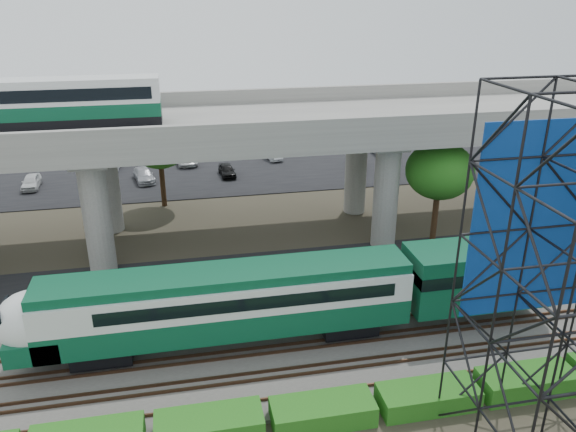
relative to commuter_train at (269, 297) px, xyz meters
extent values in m
plane|color=#474233|center=(0.35, -2.00, -2.88)|extent=(140.00, 140.00, 0.00)
cube|color=slate|center=(0.35, 0.00, -2.78)|extent=(90.00, 12.00, 0.20)
cube|color=black|center=(0.35, 8.50, -2.84)|extent=(90.00, 5.00, 0.08)
cube|color=black|center=(0.35, 32.00, -2.84)|extent=(90.00, 18.00, 0.08)
cube|color=slate|center=(0.35, 54.00, -2.87)|extent=(140.00, 40.00, 0.03)
cube|color=#472D1E|center=(0.35, -4.72, -2.60)|extent=(90.00, 0.08, 0.16)
cube|color=#472D1E|center=(0.35, -3.28, -2.60)|extent=(90.00, 0.08, 0.16)
cube|color=#472D1E|center=(0.35, -2.72, -2.60)|extent=(90.00, 0.08, 0.16)
cube|color=#472D1E|center=(0.35, -1.28, -2.60)|extent=(90.00, 0.08, 0.16)
cube|color=#472D1E|center=(0.35, -0.72, -2.60)|extent=(90.00, 0.08, 0.16)
cube|color=#472D1E|center=(0.35, 0.72, -2.60)|extent=(90.00, 0.08, 0.16)
cube|color=#472D1E|center=(0.35, 1.28, -2.60)|extent=(90.00, 0.08, 0.16)
cube|color=#472D1E|center=(0.35, 2.72, -2.60)|extent=(90.00, 0.08, 0.16)
cube|color=#472D1E|center=(0.35, 3.28, -2.60)|extent=(90.00, 0.08, 0.16)
cube|color=#472D1E|center=(0.35, 4.72, -2.60)|extent=(90.00, 0.08, 0.16)
cube|color=black|center=(-8.62, 0.00, -2.07)|extent=(3.00, 2.20, 0.90)
cube|color=black|center=(4.38, 0.00, -2.07)|extent=(3.00, 2.20, 0.90)
cube|color=#0A4A2E|center=(-2.12, 0.00, -0.92)|extent=(19.00, 3.00, 1.40)
cube|color=silver|center=(-2.12, 0.00, 0.53)|extent=(19.00, 3.00, 1.50)
cube|color=#0A4A2E|center=(-2.12, 0.00, 1.53)|extent=(19.00, 2.60, 0.50)
cube|color=black|center=(-1.12, 0.00, 0.58)|extent=(15.00, 3.06, 0.70)
ellipsoid|color=silver|center=(-11.62, 0.00, -0.02)|extent=(3.60, 3.00, 3.20)
cube|color=#0A4A2E|center=(-11.62, 0.00, -1.07)|extent=(2.60, 3.00, 1.10)
cube|color=black|center=(-12.72, 0.00, 0.48)|extent=(0.48, 2.00, 1.09)
cube|color=#0A4A2E|center=(11.88, 0.00, 0.08)|extent=(8.00, 3.00, 3.40)
cube|color=#9E9B93|center=(0.35, 14.00, 5.72)|extent=(80.00, 12.00, 1.20)
cube|color=#9E9B93|center=(0.35, 8.25, 6.87)|extent=(80.00, 0.50, 1.10)
cube|color=#9E9B93|center=(0.35, 19.75, 6.87)|extent=(80.00, 0.50, 1.10)
cylinder|color=#9E9B93|center=(-9.65, 10.50, 1.12)|extent=(1.80, 1.80, 8.00)
cylinder|color=#9E9B93|center=(-9.65, 17.50, 1.12)|extent=(1.80, 1.80, 8.00)
cube|color=#9E9B93|center=(-9.65, 14.00, 4.82)|extent=(2.40, 9.00, 0.60)
cylinder|color=#9E9B93|center=(10.35, 10.50, 1.12)|extent=(1.80, 1.80, 8.00)
cylinder|color=#9E9B93|center=(10.35, 17.50, 1.12)|extent=(1.80, 1.80, 8.00)
cube|color=#9E9B93|center=(10.35, 14.00, 4.82)|extent=(2.40, 9.00, 0.60)
cylinder|color=#9E9B93|center=(28.35, 17.50, 1.12)|extent=(1.80, 1.80, 8.00)
cube|color=black|center=(-11.01, 14.00, 6.67)|extent=(12.00, 2.50, 0.70)
cube|color=#0A4A2E|center=(-11.01, 14.00, 7.47)|extent=(12.00, 2.50, 0.90)
cube|color=silver|center=(-11.01, 14.00, 8.57)|extent=(12.00, 2.50, 1.30)
cube|color=black|center=(-11.01, 14.00, 8.62)|extent=(11.00, 2.56, 0.80)
cube|color=silver|center=(-11.01, 14.00, 9.37)|extent=(12.00, 2.40, 0.30)
cube|color=navy|center=(11.03, -6.95, 6.42)|extent=(8.10, 0.08, 8.25)
cube|color=#196216|center=(-3.65, -6.30, -2.31)|extent=(4.60, 1.80, 1.15)
cube|color=#196216|center=(1.35, -6.30, -2.37)|extent=(4.60, 1.80, 1.03)
cube|color=#196216|center=(6.35, -6.30, -2.38)|extent=(4.60, 1.80, 1.01)
cube|color=#196216|center=(11.35, -6.30, -2.32)|extent=(4.60, 1.80, 1.12)
cylinder|color=#382314|center=(14.35, 10.50, -0.48)|extent=(0.44, 0.44, 4.80)
ellipsoid|color=#196216|center=(14.35, 10.50, 2.72)|extent=(4.94, 4.94, 4.18)
cylinder|color=#382314|center=(-5.65, 22.00, -0.48)|extent=(0.44, 0.44, 4.80)
ellipsoid|color=#196216|center=(-5.65, 22.00, 2.72)|extent=(4.94, 4.94, 4.18)
imported|color=silver|center=(-18.05, 29.00, -2.17)|extent=(1.61, 3.73, 1.25)
imported|color=#B6B7BE|center=(-10.86, 34.00, -2.14)|extent=(2.00, 4.16, 1.32)
imported|color=#9A9AA1|center=(-7.63, 29.00, -2.19)|extent=(2.54, 4.45, 1.21)
imported|color=silver|center=(-3.41, 34.00, -2.19)|extent=(2.76, 4.70, 1.23)
imported|color=black|center=(0.57, 29.00, -2.20)|extent=(1.73, 3.64, 1.20)
imported|color=#B4B8BC|center=(6.05, 34.00, -2.20)|extent=(2.05, 3.86, 1.21)
imported|color=silver|center=(14.22, 29.00, -2.21)|extent=(2.63, 4.36, 1.18)
imported|color=#A3A5AA|center=(18.67, 34.00, -2.18)|extent=(2.28, 4.56, 1.24)
camera|label=1|loc=(-4.03, -25.27, 15.19)|focal=35.00mm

